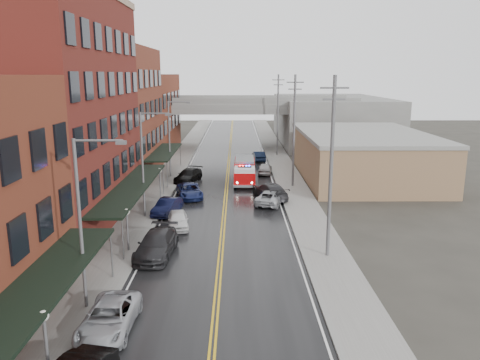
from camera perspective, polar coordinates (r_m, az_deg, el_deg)
name	(u,v)px	position (r m, az deg, el deg)	size (l,w,h in m)	color
road	(226,199)	(46.14, -1.77, -2.32)	(11.00, 160.00, 0.02)	black
sidewalk_left	(152,198)	(46.87, -10.73, -2.22)	(3.00, 160.00, 0.15)	slate
sidewalk_right	(299,198)	(46.52, 7.26, -2.21)	(3.00, 160.00, 0.15)	slate
curb_left	(168,198)	(46.60, -8.74, -2.23)	(0.30, 160.00, 0.15)	gray
curb_right	(283,198)	(46.33, 5.24, -2.22)	(0.30, 160.00, 0.15)	gray
brick_building_b	(56,113)	(40.31, -21.54, 7.59)	(9.00, 20.00, 18.00)	#571D17
brick_building_c	(113,114)	(57.06, -15.17, 7.80)	(9.00, 15.00, 15.00)	brown
brick_building_far	(143,114)	(74.19, -11.71, 7.87)	(9.00, 20.00, 12.00)	#5E2918
tan_building	(362,156)	(57.32, 14.68, 2.80)	(14.00, 22.00, 5.00)	#8E6F4C
right_far_block	(330,120)	(86.57, 10.94, 7.24)	(18.00, 30.00, 8.00)	slate
awning_0	(36,291)	(22.34, -23.57, -12.25)	(2.60, 16.00, 3.09)	black
awning_1	(133,186)	(39.55, -12.95, -0.77)	(2.60, 18.00, 3.09)	black
awning_2	(165,152)	(56.42, -9.18, 3.40)	(2.60, 13.00, 3.09)	black
globe_lamp_0	(45,330)	(20.60, -22.71, -16.48)	(0.44, 0.44, 3.12)	#59595B
globe_lamp_1	(127,220)	(32.91, -13.62, -4.78)	(0.44, 0.44, 3.12)	#59595B
globe_lamp_2	(160,176)	(46.19, -9.75, 0.45)	(0.44, 0.44, 3.12)	#59595B
street_lamp_0	(84,214)	(24.76, -18.45, -3.96)	(2.64, 0.22, 9.00)	#59595B
street_lamp_1	(145,158)	(39.87, -11.48, 2.64)	(2.64, 0.22, 9.00)	#59595B
street_lamp_2	(171,134)	(55.48, -8.37, 5.57)	(2.64, 0.22, 9.00)	#59595B
utility_pole_0	(331,165)	(30.69, 11.06, 1.78)	(1.80, 0.24, 12.00)	#59595B
utility_pole_1	(294,129)	(50.23, 6.60, 6.16)	(1.80, 0.24, 12.00)	#59595B
utility_pole_2	(278,114)	(70.03, 4.63, 8.06)	(1.80, 0.24, 12.00)	#59595B
overpass	(230,112)	(76.77, -1.24, 8.28)	(40.00, 10.00, 7.50)	slate
fire_truck	(245,171)	(52.60, 0.57, 1.16)	(3.02, 7.29, 2.65)	#B7080A
parked_car_left_2	(109,318)	(24.07, -15.67, -15.86)	(2.29, 4.98, 1.38)	#A7A9AF
parked_car_left_3	(157,244)	(32.38, -10.14, -7.72)	(2.26, 5.55, 1.61)	black
parked_car_left_4	(178,220)	(37.79, -7.57, -4.83)	(1.58, 3.94, 1.34)	silver
parked_car_left_5	(167,207)	(41.53, -8.86, -3.22)	(1.47, 4.21, 1.39)	black
parked_car_left_6	(190,191)	(46.77, -6.17, -1.32)	(2.29, 4.97, 1.38)	#141E4D
parked_car_left_7	(188,175)	(53.69, -6.32, 0.55)	(2.03, 4.99, 1.45)	black
parked_car_right_0	(270,197)	(44.31, 3.73, -2.11)	(2.20, 4.77, 1.33)	#A0A4A8
parked_car_right_1	(270,191)	(46.09, 3.71, -1.35)	(2.24, 5.50, 1.60)	#28272A
parked_car_right_2	(265,169)	(57.56, 3.08, 1.40)	(1.62, 4.02, 1.37)	#B6B6B6
parked_car_right_3	(259,156)	(66.25, 2.29, 2.94)	(1.49, 4.26, 1.40)	black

